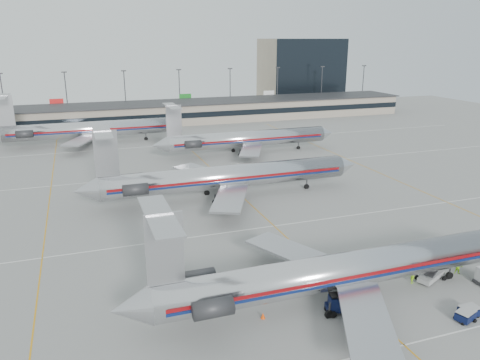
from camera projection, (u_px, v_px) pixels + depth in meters
name	position (u px, v px, depth m)	size (l,w,h in m)	color
ground	(307.00, 256.00, 56.08)	(260.00, 260.00, 0.00)	gray
apron_markings	(274.00, 226.00, 65.11)	(160.00, 0.15, 0.02)	silver
terminal	(161.00, 113.00, 143.67)	(162.00, 17.00, 6.25)	gray
light_mast_row	(153.00, 90.00, 154.77)	(163.60, 0.40, 15.28)	#38383D
distant_building	(300.00, 71.00, 187.67)	(30.00, 20.00, 25.00)	tan
jet_foreground	(336.00, 271.00, 45.42)	(44.28, 26.07, 11.59)	silver
jet_second_row	(223.00, 177.00, 75.47)	(47.57, 28.01, 12.45)	silver
jet_third_row	(245.00, 139.00, 105.07)	(43.19, 26.56, 11.81)	silver
jet_back_row	(86.00, 129.00, 114.55)	(46.52, 28.61, 12.72)	silver
tug_left	(338.00, 304.00, 44.19)	(2.72, 1.77, 2.04)	#091033
tug_center	(355.00, 308.00, 44.00)	(2.13, 1.27, 1.64)	#091033
cart_inner	(469.00, 311.00, 43.81)	(1.79, 1.23, 1.01)	#091033
cart_outer	(465.00, 316.00, 43.08)	(2.13, 1.79, 1.03)	#091033
belt_loader	(432.00, 275.00, 50.39)	(4.52, 2.79, 2.33)	#979797
ramp_worker_near	(413.00, 275.00, 49.69)	(0.64, 0.42, 1.77)	#89D313
ramp_worker_far	(459.00, 267.00, 51.62)	(0.81, 0.63, 1.67)	#85D213
cone_left	(263.00, 316.00, 43.53)	(0.44, 0.44, 0.60)	#F44708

